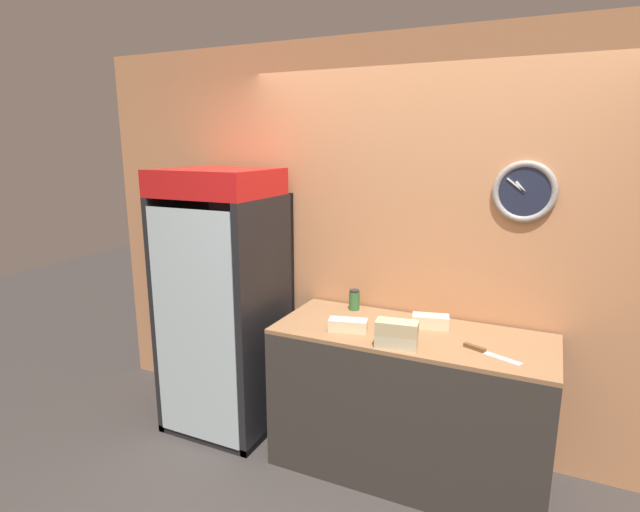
{
  "coord_description": "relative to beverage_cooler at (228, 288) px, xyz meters",
  "views": [
    {
      "loc": [
        0.7,
        -1.89,
        2.04
      ],
      "look_at": [
        -0.59,
        0.86,
        1.34
      ],
      "focal_mm": 28.0,
      "sensor_mm": 36.0,
      "label": 1
    }
  ],
  "objects": [
    {
      "name": "chefs_knife",
      "position": [
        1.78,
        -0.16,
        -0.09
      ],
      "size": [
        0.32,
        0.16,
        0.02
      ],
      "color": "silver",
      "rests_on": "prep_counter"
    },
    {
      "name": "condiment_jar",
      "position": [
        0.89,
        0.21,
        -0.03
      ],
      "size": [
        0.07,
        0.07,
        0.14
      ],
      "color": "#336B38",
      "rests_on": "prep_counter"
    },
    {
      "name": "sandwich_flat_right",
      "position": [
        1.43,
        0.09,
        -0.06
      ],
      "size": [
        0.24,
        0.15,
        0.08
      ],
      "color": "beige",
      "rests_on": "prep_counter"
    },
    {
      "name": "sandwich_flat_left",
      "position": [
        1.0,
        -0.18,
        -0.06
      ],
      "size": [
        0.25,
        0.15,
        0.07
      ],
      "color": "beige",
      "rests_on": "prep_counter"
    },
    {
      "name": "wall_back",
      "position": [
        1.35,
        0.35,
        0.33
      ],
      "size": [
        5.2,
        0.09,
        2.7
      ],
      "color": "tan",
      "rests_on": "ground_plane"
    },
    {
      "name": "prep_counter",
      "position": [
        1.35,
        -0.03,
        -0.56
      ],
      "size": [
        1.64,
        0.68,
        0.92
      ],
      "color": "#332D28",
      "rests_on": "ground_plane"
    },
    {
      "name": "sandwich_stack_bottom",
      "position": [
        1.33,
        -0.29,
        -0.06
      ],
      "size": [
        0.24,
        0.14,
        0.08
      ],
      "color": "beige",
      "rests_on": "prep_counter"
    },
    {
      "name": "sandwich_stack_middle",
      "position": [
        1.33,
        -0.29,
        0.02
      ],
      "size": [
        0.24,
        0.14,
        0.08
      ],
      "color": "tan",
      "rests_on": "sandwich_stack_bottom"
    },
    {
      "name": "beverage_cooler",
      "position": [
        0.0,
        0.0,
        0.0
      ],
      "size": [
        0.75,
        0.7,
        1.86
      ],
      "color": "black",
      "rests_on": "ground_plane"
    }
  ]
}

